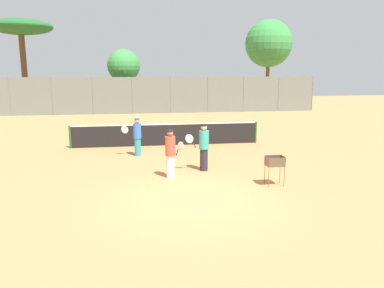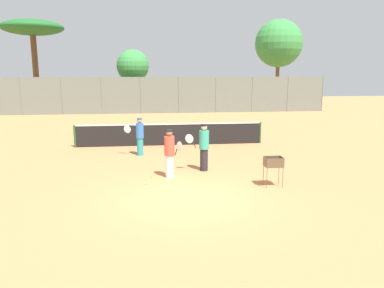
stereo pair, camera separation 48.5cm
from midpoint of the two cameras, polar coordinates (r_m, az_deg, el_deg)
The scene contains 15 objects.
ground_plane at distance 10.69m, azimuth 0.60°, elevation -8.44°, with size 80.00×80.00×0.00m, color #D37F4C.
tennis_net at distance 18.15m, azimuth -2.59°, elevation 1.54°, with size 9.10×0.10×1.07m.
back_fence at distance 31.82m, azimuth -4.48°, elevation 7.42°, with size 28.86×0.08×3.05m.
tree_0 at distance 34.67m, azimuth -8.61°, elevation 11.57°, with size 2.89×2.89×5.43m.
tree_1 at distance 38.62m, azimuth -22.80°, elevation 15.81°, with size 5.60×5.60×8.14m.
tree_2 at distance 39.44m, azimuth 13.44°, elevation 14.66°, with size 4.68×4.68×8.56m.
player_white_outfit at distance 12.57m, azimuth -2.32°, elevation -1.37°, with size 0.59×0.78×1.65m.
player_red_cap at distance 13.47m, azimuth 2.84°, elevation -0.42°, with size 0.91×0.35×1.70m.
player_yellow_shirt at distance 16.02m, azimuth -7.13°, elevation 1.20°, with size 0.88×0.33×1.61m.
ball_cart at distance 12.01m, azimuth 13.51°, elevation -3.03°, with size 0.56×0.41×0.94m.
tennis_ball_0 at distance 12.77m, azimuth -5.00°, elevation -5.04°, with size 0.07×0.07×0.07m, color #D1E54C.
tennis_ball_1 at distance 12.05m, azimuth -5.86°, elevation -6.06°, with size 0.07×0.07×0.07m, color #D1E54C.
tennis_ball_2 at distance 17.52m, azimuth -1.39°, elevation -0.55°, with size 0.07×0.07×0.07m, color #D1E54C.
tennis_ball_3 at distance 17.66m, azimuth 5.98°, elevation -0.51°, with size 0.07×0.07×0.07m, color #D1E54C.
parked_car at distance 34.96m, azimuth -11.68°, elevation 6.13°, with size 4.20×1.70×1.60m.
Camera 2 is at (-1.06, -10.02, 3.59)m, focal length 35.00 mm.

